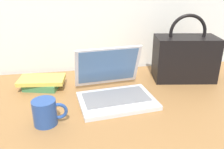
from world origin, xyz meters
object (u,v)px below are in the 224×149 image
Objects in this scene: laptop at (114,88)px; book_stack at (42,82)px; coffee_mug at (46,112)px; handbag at (185,57)px.

laptop is 1.51× the size of book_stack.
handbag is at bearing 24.62° from coffee_mug.
laptop is at bearing -159.38° from handbag.
handbag is at bearing 20.62° from laptop.
handbag is 1.49× the size of book_stack.
book_stack is at bearing 154.03° from laptop.
book_stack is at bearing 179.42° from handbag.
book_stack is (-0.71, 0.01, -0.09)m from handbag.
handbag is (0.39, 0.15, 0.07)m from laptop.
coffee_mug is at bearing -150.03° from laptop.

